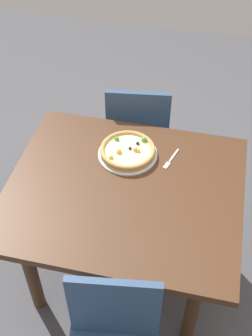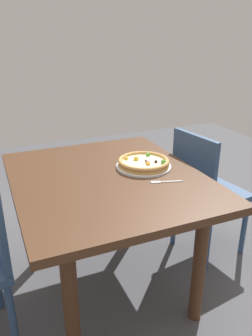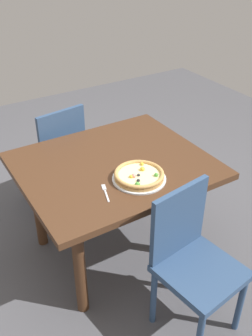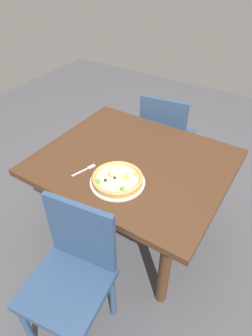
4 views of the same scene
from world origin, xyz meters
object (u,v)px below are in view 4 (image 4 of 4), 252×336
object	(u,v)px
chair_far	(165,137)
pizza	(117,179)
fork	(86,169)
chair_near	(72,273)
plate	(117,182)
dining_table	(133,172)

from	to	relation	value
chair_far	pizza	size ratio (longest dim) A/B	3.00
fork	pizza	bearing A→B (deg)	-71.23
chair_near	plate	distance (m)	0.54
fork	chair_near	bearing A→B (deg)	-133.32
chair_far	fork	size ratio (longest dim) A/B	5.41
chair_near	plate	size ratio (longest dim) A/B	2.78
dining_table	pizza	world-z (taller)	pizza
pizza	dining_table	bearing A→B (deg)	98.44
plate	pizza	xyz separation A→B (m)	(-0.00, -0.00, 0.03)
dining_table	fork	size ratio (longest dim) A/B	7.17
pizza	chair_far	bearing A→B (deg)	98.83
chair_near	dining_table	bearing A→B (deg)	-92.33
plate	fork	bearing A→B (deg)	-178.50
chair_near	plate	bearing A→B (deg)	-93.74
chair_far	fork	distance (m)	0.99
plate	dining_table	bearing A→B (deg)	98.49
chair_far	plate	bearing A→B (deg)	-89.52
chair_near	pizza	world-z (taller)	chair_near
chair_far	dining_table	bearing A→B (deg)	-89.40
dining_table	chair_near	distance (m)	0.73
dining_table	chair_far	xyz separation A→B (m)	(-0.11, 0.71, -0.15)
plate	pizza	world-z (taller)	pizza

